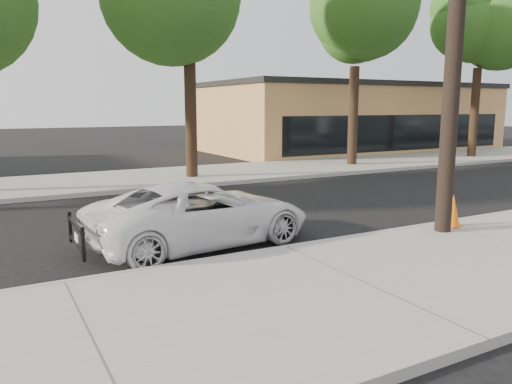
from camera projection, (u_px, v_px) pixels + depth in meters
ground at (237, 230)px, 11.37m from camera, size 120.00×120.00×0.00m
near_sidewalk at (362, 286)px, 7.64m from camera, size 90.00×4.40×0.15m
far_sidewalk at (135, 179)px, 18.70m from camera, size 90.00×5.00×0.15m
curb_near at (285, 250)px, 9.54m from camera, size 90.00×0.12×0.16m
building_main at (346, 118)px, 32.43m from camera, size 18.00×10.00×4.00m
utility_pole at (457, 9)px, 9.94m from camera, size 1.40×0.34×9.00m
tree_d at (362, 24)px, 21.99m from camera, size 4.50×4.35×8.75m
tree_e at (486, 29)px, 25.55m from camera, size 4.80×4.65×9.25m
police_cruiser at (201, 214)px, 10.10m from camera, size 4.83×2.65×1.28m
traffic_cone at (453, 211)px, 11.08m from camera, size 0.49×0.49×0.72m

